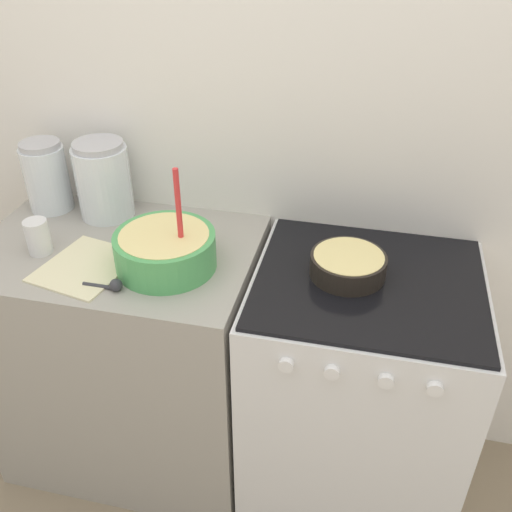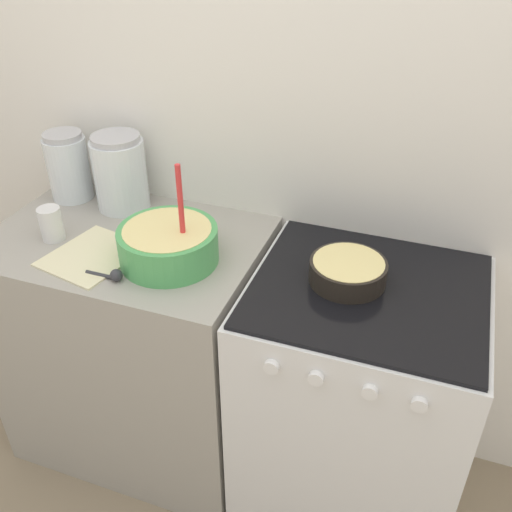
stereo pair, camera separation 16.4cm
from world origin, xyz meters
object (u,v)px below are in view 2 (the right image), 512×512
Objects in this scene: stove at (354,401)px; mixing_bowl at (168,243)px; tin_can at (51,224)px; baking_pan at (348,271)px; storage_jar_left at (69,170)px; storage_jar_middle at (121,177)px.

mixing_bowl is (-0.59, -0.06, 0.52)m from stove.
mixing_bowl is 2.93× the size of tin_can.
mixing_bowl is 0.53m from baking_pan.
storage_jar_left is (-1.04, 0.18, 0.07)m from baking_pan.
storage_jar_left is 0.93× the size of storage_jar_middle.
mixing_bowl is at bearing -39.68° from storage_jar_middle.
stove is 4.17× the size of baking_pan.
baking_pan is 0.84× the size of storage_jar_middle.
storage_jar_left reaches higher than stove.
mixing_bowl reaches higher than baking_pan.
tin_can is at bearing -67.36° from storage_jar_left.
storage_jar_middle reaches higher than storage_jar_left.
storage_jar_left is at bearing 180.00° from storage_jar_middle.
baking_pan is at bearing 5.42° from tin_can.
baking_pan is 0.93m from tin_can.
baking_pan is at bearing 169.69° from stove.
stove is 8.36× the size of tin_can.
tin_can is at bearing -178.05° from mixing_bowl.
stove is at bearing -10.31° from baking_pan.
mixing_bowl is at bearing -173.98° from stove.
baking_pan is 0.85m from storage_jar_middle.
tin_can is (-0.99, -0.08, 0.51)m from stove.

